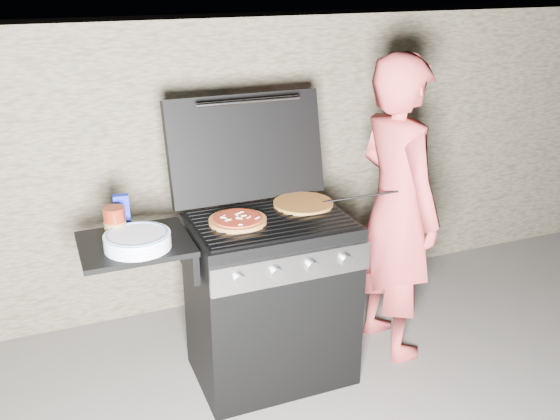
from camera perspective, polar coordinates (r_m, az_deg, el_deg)
name	(u,v)px	position (r m, az deg, el deg)	size (l,w,h in m)	color
ground	(272,371)	(3.54, -0.77, -14.54)	(50.00, 50.00, 0.00)	#605A54
stone_wall	(212,162)	(4.03, -6.27, 4.38)	(8.00, 0.35, 1.80)	#766D58
gas_grill	(225,308)	(3.22, -5.01, -8.94)	(1.34, 0.79, 0.91)	black
pizza_topped	(238,220)	(3.05, -3.89, -0.88)	(0.28, 0.28, 0.03)	tan
pizza_plain	(303,203)	(3.26, 2.14, 0.61)	(0.31, 0.31, 0.02)	#C2802C
sauce_jar	(115,223)	(2.97, -14.85, -1.13)	(0.10, 0.10, 0.15)	maroon
blue_carton	(122,210)	(3.10, -14.27, -0.03)	(0.07, 0.04, 0.16)	#1520AC
plate_stack	(138,241)	(2.86, -12.89, -2.77)	(0.30, 0.30, 0.07)	white
person	(397,210)	(3.44, 10.61, 0.02)	(0.62, 0.40, 1.69)	#C03F3F
tongs	(359,197)	(3.27, 7.24, 1.16)	(0.01, 0.01, 0.44)	black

